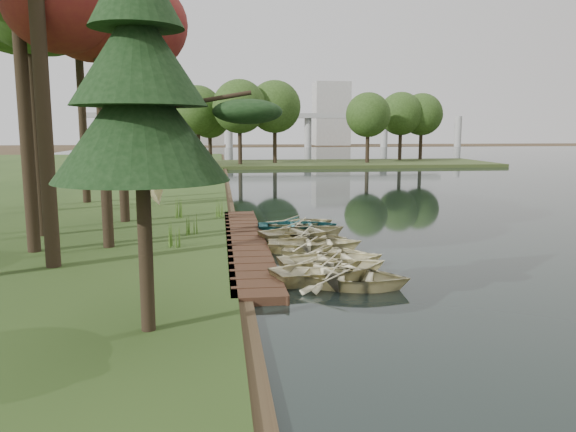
{
  "coord_description": "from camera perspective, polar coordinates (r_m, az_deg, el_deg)",
  "views": [
    {
      "loc": [
        -2.64,
        -22.63,
        4.83
      ],
      "look_at": [
        0.16,
        0.22,
        1.22
      ],
      "focal_mm": 35.0,
      "sensor_mm": 36.0,
      "label": 1
    }
  ],
  "objects": [
    {
      "name": "reeds_0",
      "position": [
        22.02,
        -11.44,
        -1.85
      ],
      "size": [
        0.6,
        0.6,
        0.98
      ],
      "primitive_type": "cone",
      "color": "#3F661E",
      "rests_on": "bank"
    },
    {
      "name": "tree_6",
      "position": [
        37.23,
        -20.68,
        18.74
      ],
      "size": [
        4.55,
        4.55,
        13.35
      ],
      "color": "black",
      "rests_on": "bank"
    },
    {
      "name": "far_trees",
      "position": [
        73.02,
        -1.28,
        10.15
      ],
      "size": [
        45.6,
        5.6,
        8.8
      ],
      "color": "black",
      "rests_on": "peninsula"
    },
    {
      "name": "reeds_1",
      "position": [
        24.48,
        -9.77,
        -0.79
      ],
      "size": [
        0.6,
        0.6,
        0.93
      ],
      "primitive_type": "cone",
      "color": "#3F661E",
      "rests_on": "bank"
    },
    {
      "name": "rowboat_6",
      "position": [
        24.32,
        1.74,
        -1.44
      ],
      "size": [
        4.75,
        4.05,
        0.83
      ],
      "primitive_type": "imported",
      "rotation": [
        0.0,
        0.0,
        1.91
      ],
      "color": "beige",
      "rests_on": "water"
    },
    {
      "name": "rowboat_1",
      "position": [
        18.0,
        4.53,
        -5.16
      ],
      "size": [
        4.65,
        3.89,
        0.83
      ],
      "primitive_type": "imported",
      "rotation": [
        0.0,
        0.0,
        1.86
      ],
      "color": "beige",
      "rests_on": "water"
    },
    {
      "name": "bridge",
      "position": [
        143.43,
        -1.04,
        9.79
      ],
      "size": [
        95.9,
        4.0,
        8.6
      ],
      "color": "#A5A5A0",
      "rests_on": "ground"
    },
    {
      "name": "rowboat_8",
      "position": [
        26.98,
        1.36,
        -0.56
      ],
      "size": [
        3.81,
        3.1,
        0.69
      ],
      "primitive_type": "imported",
      "rotation": [
        0.0,
        0.0,
        1.8
      ],
      "color": "beige",
      "rests_on": "water"
    },
    {
      "name": "rowboat_2",
      "position": [
        19.38,
        4.55,
        -4.23
      ],
      "size": [
        4.05,
        3.13,
        0.78
      ],
      "primitive_type": "imported",
      "rotation": [
        0.0,
        0.0,
        1.7
      ],
      "color": "beige",
      "rests_on": "water"
    },
    {
      "name": "tree_3",
      "position": [
        26.3,
        -24.99,
        19.29
      ],
      "size": [
        4.71,
        4.71,
        11.73
      ],
      "color": "black",
      "rests_on": "bank"
    },
    {
      "name": "rowboat_3",
      "position": [
        20.81,
        3.7,
        -3.48
      ],
      "size": [
        3.72,
        3.2,
        0.65
      ],
      "primitive_type": "imported",
      "rotation": [
        0.0,
        0.0,
        1.21
      ],
      "color": "beige",
      "rests_on": "water"
    },
    {
      "name": "rowboat_7",
      "position": [
        25.96,
        1.01,
        -0.85
      ],
      "size": [
        3.82,
        2.81,
        0.77
      ],
      "primitive_type": "imported",
      "rotation": [
        0.0,
        0.0,
        1.53
      ],
      "color": "teal",
      "rests_on": "water"
    },
    {
      "name": "tree_2",
      "position": [
        22.62,
        -18.79,
        18.42
      ],
      "size": [
        4.26,
        4.26,
        10.35
      ],
      "color": "black",
      "rests_on": "bank"
    },
    {
      "name": "pine_tree",
      "position": [
        12.62,
        -14.91,
        12.72
      ],
      "size": [
        3.8,
        3.8,
        8.49
      ],
      "color": "black",
      "rests_on": "bank"
    },
    {
      "name": "peninsula",
      "position": [
        73.55,
        1.34,
        5.3
      ],
      "size": [
        50.0,
        14.0,
        0.45
      ],
      "primitive_type": "cube",
      "color": "#36441E",
      "rests_on": "ground"
    },
    {
      "name": "stored_rowboat",
      "position": [
        34.25,
        -13.12,
        1.7
      ],
      "size": [
        4.32,
        3.69,
        0.76
      ],
      "primitive_type": "imported",
      "rotation": [
        3.14,
        0.0,
        1.22
      ],
      "color": "beige",
      "rests_on": "bank"
    },
    {
      "name": "building_b",
      "position": [
        167.65,
        -7.91,
        9.21
      ],
      "size": [
        8.0,
        8.0,
        12.0
      ],
      "primitive_type": "cube",
      "color": "#A5A5A0",
      "rests_on": "ground"
    },
    {
      "name": "reeds_3",
      "position": [
        29.23,
        -10.93,
        0.91
      ],
      "size": [
        0.6,
        0.6,
        1.09
      ],
      "primitive_type": "cone",
      "color": "#3F661E",
      "rests_on": "bank"
    },
    {
      "name": "ground",
      "position": [
        23.29,
        -0.33,
        -3.07
      ],
      "size": [
        300.0,
        300.0,
        0.0
      ],
      "primitive_type": "plane",
      "color": "#3D2F1D"
    },
    {
      "name": "boardwalk",
      "position": [
        23.13,
        -4.28,
        -2.79
      ],
      "size": [
        1.6,
        16.0,
        0.3
      ],
      "primitive_type": "cube",
      "color": "#3B2417",
      "rests_on": "ground"
    },
    {
      "name": "building_a",
      "position": [
        165.93,
        4.42,
        10.31
      ],
      "size": [
        10.0,
        8.0,
        18.0
      ],
      "primitive_type": "cube",
      "color": "#A5A5A0",
      "rests_on": "ground"
    },
    {
      "name": "rowboat_4",
      "position": [
        22.04,
        2.73,
        -2.61
      ],
      "size": [
        3.91,
        2.93,
        0.77
      ],
      "primitive_type": "imported",
      "rotation": [
        0.0,
        0.0,
        1.5
      ],
      "color": "beige",
      "rests_on": "water"
    },
    {
      "name": "reeds_2",
      "position": [
        29.17,
        -6.85,
        0.86
      ],
      "size": [
        0.6,
        0.6,
        0.97
      ],
      "primitive_type": "cone",
      "color": "#3F661E",
      "rests_on": "bank"
    },
    {
      "name": "rowboat_0",
      "position": [
        17.22,
        6.26,
        -5.95
      ],
      "size": [
        4.36,
        3.77,
        0.76
      ],
      "primitive_type": "imported",
      "rotation": [
        0.0,
        0.0,
        1.2
      ],
      "color": "beige",
      "rests_on": "water"
    },
    {
      "name": "rowboat_5",
      "position": [
        23.51,
        2.19,
        -2.0
      ],
      "size": [
        3.92,
        3.45,
        0.67
      ],
      "primitive_type": "imported",
      "rotation": [
        0.0,
        0.0,
        1.15
      ],
      "color": "beige",
      "rests_on": "water"
    }
  ]
}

